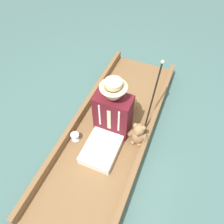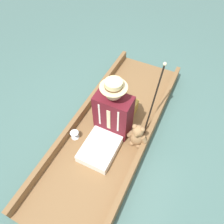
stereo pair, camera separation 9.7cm
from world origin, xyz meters
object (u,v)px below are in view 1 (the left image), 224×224
Objects in this scene: wine_glass at (75,136)px; walking_cane at (154,93)px; seated_person at (111,119)px; teddy_bear at (138,135)px.

walking_cane is (-0.75, -0.66, 0.43)m from wine_glass.
seated_person is 0.37m from teddy_bear.
teddy_bear is 0.77m from wine_glass.
teddy_bear is 0.53m from walking_cane.
walking_cane is at bearing -94.17° from teddy_bear.
wine_glass is (0.72, 0.25, -0.10)m from teddy_bear.
teddy_bear is 0.42× the size of walking_cane.
teddy_bear reaches higher than wine_glass.
walking_cane is (-0.03, -0.41, 0.33)m from teddy_bear.
teddy_bear is at bearing 85.83° from walking_cane.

